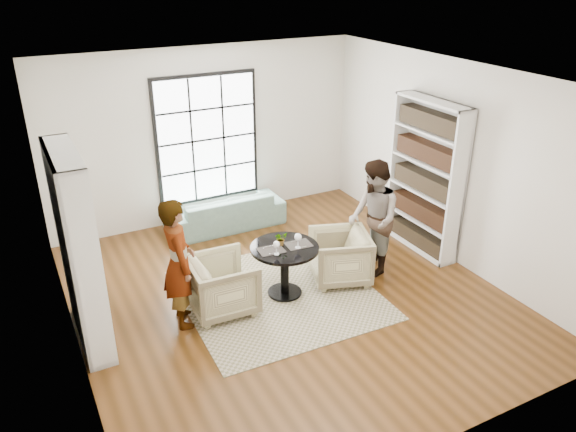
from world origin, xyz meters
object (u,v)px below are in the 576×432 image
armchair_left (222,285)px  wine_glass_right (298,238)px  pedestal_table (285,260)px  armchair_right (340,257)px  sofa (225,211)px  flower_centerpiece (281,239)px  wine_glass_left (276,245)px  person_left (179,263)px  person_right (373,218)px

armchair_left → wine_glass_right: wine_glass_right is taller
pedestal_table → wine_glass_right: wine_glass_right is taller
armchair_left → wine_glass_right: (1.04, -0.15, 0.52)m
armchair_right → sofa: bearing=-142.4°
armchair_right → flower_centerpiece: bearing=-77.0°
wine_glass_left → armchair_left: bearing=166.5°
pedestal_table → wine_glass_right: 0.40m
armchair_right → person_left: bearing=-72.1°
armchair_right → wine_glass_left: wine_glass_left is taller
armchair_right → person_left: (-2.33, 0.05, 0.48)m
pedestal_table → person_right: (1.43, -0.02, 0.32)m
pedestal_table → armchair_left: (-0.90, 0.03, -0.16)m
pedestal_table → person_left: (-1.45, 0.03, 0.32)m
sofa → flower_centerpiece: flower_centerpiece is taller
wine_glass_left → flower_centerpiece: 0.28m
flower_centerpiece → armchair_right: bearing=-6.1°
armchair_left → wine_glass_left: 0.88m
pedestal_table → person_left: size_ratio=0.54×
armchair_left → sofa: bearing=-19.9°
person_left → armchair_left: bearing=-84.2°
sofa → person_left: (-1.52, -2.37, 0.56)m
pedestal_table → flower_centerpiece: size_ratio=5.02×
sofa → armchair_right: size_ratio=2.46×
armchair_right → wine_glass_right: size_ratio=3.78×
person_left → wine_glass_right: (1.59, -0.15, 0.04)m
wine_glass_left → person_left: bearing=172.3°
pedestal_table → armchair_left: bearing=177.8°
pedestal_table → armchair_left: 0.91m
person_left → armchair_right: bearing=-85.5°
flower_centerpiece → person_left: bearing=-178.2°
armchair_right → wine_glass_right: bearing=-63.5°
sofa → person_left: person_left is taller
armchair_left → person_right: (2.33, -0.05, 0.48)m
sofa → wine_glass_right: size_ratio=9.28×
person_left → wine_glass_left: bearing=-91.9°
sofa → person_left: 2.87m
pedestal_table → flower_centerpiece: 0.31m
person_right → wine_glass_right: size_ratio=7.96×
sofa → person_right: size_ratio=1.17×
pedestal_table → sofa: bearing=88.3°
wine_glass_left → person_right: bearing=4.2°
person_left → wine_glass_left: (1.26, -0.17, 0.03)m
person_right → wine_glass_right: (-1.29, -0.10, 0.04)m
armchair_left → person_left: person_left is taller
armchair_left → wine_glass_right: 1.17m
pedestal_table → wine_glass_left: bearing=-144.2°
wine_glass_left → flower_centerpiece: wine_glass_left is taller
wine_glass_left → wine_glass_right: bearing=4.1°
sofa → wine_glass_right: bearing=91.8°
person_right → sofa: bearing=-132.4°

